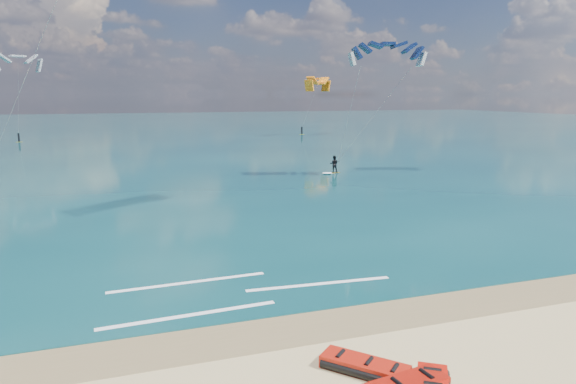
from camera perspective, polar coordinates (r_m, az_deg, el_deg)
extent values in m
plane|color=tan|center=(52.04, -15.95, 2.22)|extent=(320.00, 320.00, 0.00)
cube|color=brown|center=(16.39, -8.96, -16.10)|extent=(320.00, 2.40, 0.01)
cube|color=#0A353C|center=(115.72, -17.60, 6.64)|extent=(320.00, 200.00, 0.04)
cube|color=gold|center=(49.00, 5.13, 2.16)|extent=(1.34, 0.81, 0.06)
imported|color=black|center=(48.89, 5.14, 3.12)|extent=(0.97, 0.89, 1.62)
cylinder|color=black|center=(48.71, 5.58, 3.41)|extent=(0.50, 0.21, 0.04)
cube|color=white|center=(20.55, 3.50, -10.15)|extent=(5.88, 0.66, 0.01)
cube|color=white|center=(21.03, -11.02, -9.84)|extent=(6.24, 0.47, 0.01)
cube|color=white|center=(18.14, -10.87, -13.28)|extent=(6.07, 0.57, 0.01)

